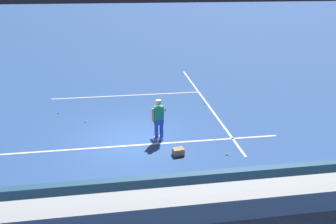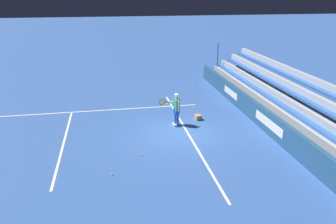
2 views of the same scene
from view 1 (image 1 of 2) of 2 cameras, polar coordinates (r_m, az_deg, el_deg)
ground_plane at (r=13.45m, az=-6.39°, el=-4.82°), size 160.00×160.00×0.00m
court_baseline_white at (r=13.00m, az=-6.29°, el=-5.80°), size 12.00×0.10×0.01m
court_sideline_white at (r=17.66m, az=6.47°, el=1.94°), size 0.10×12.00×0.01m
court_service_line_white at (r=18.52m, az=-7.13°, el=2.89°), size 8.22×0.10×0.01m
back_wall_sponsor_board at (r=9.34m, az=-5.26°, el=-14.20°), size 20.74×0.25×1.10m
tennis_player at (r=13.02m, az=-1.64°, el=-1.27°), size 0.59×1.06×1.71m
ball_box_cardboard at (r=12.23m, az=1.82°, el=-6.92°), size 0.44×0.36×0.26m
tennis_ball_stray_back at (r=16.77m, az=-18.60°, el=-0.13°), size 0.07×0.07×0.07m
tennis_ball_far_left at (r=12.45m, az=10.22°, el=-7.24°), size 0.07×0.07×0.07m
tennis_ball_near_player at (r=15.39m, az=-14.19°, el=-1.63°), size 0.07×0.07×0.07m
tennis_ball_on_baseline at (r=17.19m, az=6.44°, el=1.48°), size 0.07×0.07×0.07m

